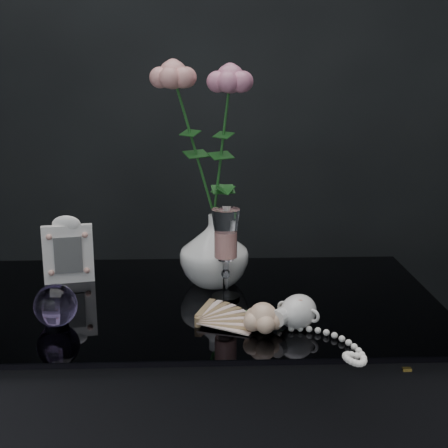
{
  "coord_description": "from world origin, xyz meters",
  "views": [
    {
      "loc": [
        0.02,
        -1.21,
        1.25
      ],
      "look_at": [
        0.07,
        0.08,
        0.92
      ],
      "focal_mm": 50.0,
      "sensor_mm": 36.0,
      "label": 1
    }
  ],
  "objects_px": {
    "picture_frame": "(68,249)",
    "paperweight": "(56,305)",
    "pearl_jar": "(298,310)",
    "loose_rose": "(263,317)",
    "vase": "(214,250)",
    "wine_glass": "(226,254)"
  },
  "relations": [
    {
      "from": "vase",
      "to": "pearl_jar",
      "type": "xyz_separation_m",
      "value": [
        0.16,
        -0.25,
        -0.05
      ]
    },
    {
      "from": "wine_glass",
      "to": "pearl_jar",
      "type": "xyz_separation_m",
      "value": [
        0.13,
        -0.16,
        -0.06
      ]
    },
    {
      "from": "vase",
      "to": "picture_frame",
      "type": "bearing_deg",
      "value": 175.71
    },
    {
      "from": "wine_glass",
      "to": "paperweight",
      "type": "relative_size",
      "value": 2.37
    },
    {
      "from": "wine_glass",
      "to": "pearl_jar",
      "type": "height_order",
      "value": "wine_glass"
    },
    {
      "from": "picture_frame",
      "to": "paperweight",
      "type": "relative_size",
      "value": 1.9
    },
    {
      "from": "paperweight",
      "to": "pearl_jar",
      "type": "bearing_deg",
      "value": -2.8
    },
    {
      "from": "picture_frame",
      "to": "paperweight",
      "type": "distance_m",
      "value": 0.26
    },
    {
      "from": "wine_glass",
      "to": "pearl_jar",
      "type": "distance_m",
      "value": 0.22
    },
    {
      "from": "picture_frame",
      "to": "loose_rose",
      "type": "height_order",
      "value": "picture_frame"
    },
    {
      "from": "wine_glass",
      "to": "paperweight",
      "type": "xyz_separation_m",
      "value": [
        -0.33,
        -0.13,
        -0.06
      ]
    },
    {
      "from": "picture_frame",
      "to": "pearl_jar",
      "type": "xyz_separation_m",
      "value": [
        0.49,
        -0.28,
        -0.05
      ]
    },
    {
      "from": "paperweight",
      "to": "vase",
      "type": "bearing_deg",
      "value": 36.28
    },
    {
      "from": "wine_glass",
      "to": "picture_frame",
      "type": "relative_size",
      "value": 1.24
    },
    {
      "from": "paperweight",
      "to": "loose_rose",
      "type": "distance_m",
      "value": 0.4
    },
    {
      "from": "paperweight",
      "to": "loose_rose",
      "type": "bearing_deg",
      "value": -6.2
    },
    {
      "from": "picture_frame",
      "to": "pearl_jar",
      "type": "relative_size",
      "value": 0.67
    },
    {
      "from": "vase",
      "to": "wine_glass",
      "type": "xyz_separation_m",
      "value": [
        0.02,
        -0.09,
        0.02
      ]
    },
    {
      "from": "vase",
      "to": "loose_rose",
      "type": "distance_m",
      "value": 0.29
    },
    {
      "from": "vase",
      "to": "picture_frame",
      "type": "distance_m",
      "value": 0.34
    },
    {
      "from": "vase",
      "to": "paperweight",
      "type": "distance_m",
      "value": 0.39
    },
    {
      "from": "paperweight",
      "to": "pearl_jar",
      "type": "distance_m",
      "value": 0.47
    }
  ]
}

